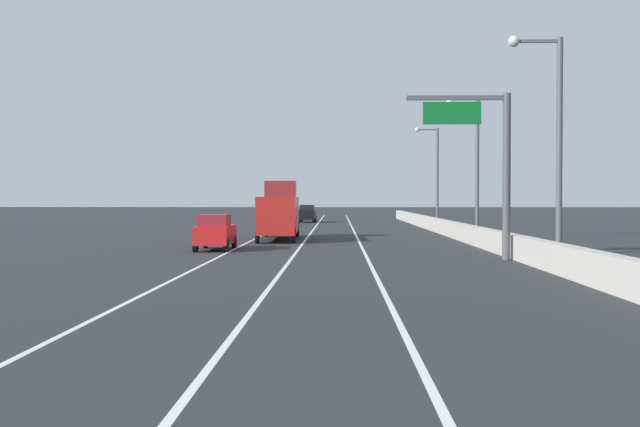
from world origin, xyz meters
TOP-DOWN VIEW (x-y plane):
  - ground_plane at (0.00, 64.00)m, footprint 320.00×320.00m
  - lane_stripe_left at (-5.50, 55.00)m, footprint 0.16×130.00m
  - lane_stripe_center at (-2.00, 55.00)m, footprint 0.16×130.00m
  - lane_stripe_right at (1.50, 55.00)m, footprint 0.16×130.00m
  - jersey_barrier_right at (8.33, 40.00)m, footprint 0.60×120.00m
  - overhead_sign_gantry at (6.99, 31.88)m, footprint 4.68×0.36m
  - lamp_post_right_second at (8.53, 27.52)m, footprint 2.14×0.44m
  - lamp_post_right_third at (8.86, 46.74)m, footprint 2.14×0.44m
  - lamp_post_right_fourth at (8.82, 65.95)m, footprint 2.14×0.44m
  - car_black_0 at (-3.30, 83.68)m, footprint 1.97×4.22m
  - car_red_1 at (-6.41, 37.91)m, footprint 1.84×4.10m
  - car_white_2 at (-6.74, 87.61)m, footprint 1.87×4.34m
  - box_truck at (-3.77, 48.08)m, footprint 2.69×9.56m

SIDE VIEW (x-z plane):
  - ground_plane at x=0.00m, z-range 0.00..0.00m
  - lane_stripe_left at x=-5.50m, z-range 0.00..0.00m
  - lane_stripe_center at x=-2.00m, z-range 0.00..0.00m
  - lane_stripe_right at x=1.50m, z-range 0.00..0.00m
  - jersey_barrier_right at x=8.33m, z-range 0.00..1.10m
  - car_red_1 at x=-6.41m, z-range 0.00..1.91m
  - car_black_0 at x=-3.30m, z-range -0.01..1.99m
  - car_white_2 at x=-6.74m, z-range -0.01..2.07m
  - box_truck at x=-3.77m, z-range -0.18..3.79m
  - overhead_sign_gantry at x=6.99m, z-range 0.98..8.48m
  - lamp_post_right_second at x=8.53m, z-range 0.73..9.88m
  - lamp_post_right_third at x=8.86m, z-range 0.73..9.88m
  - lamp_post_right_fourth at x=8.82m, z-range 0.73..9.88m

